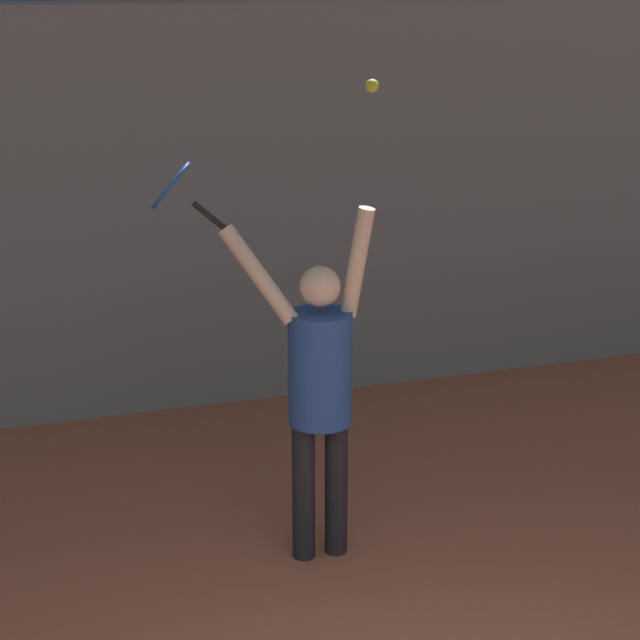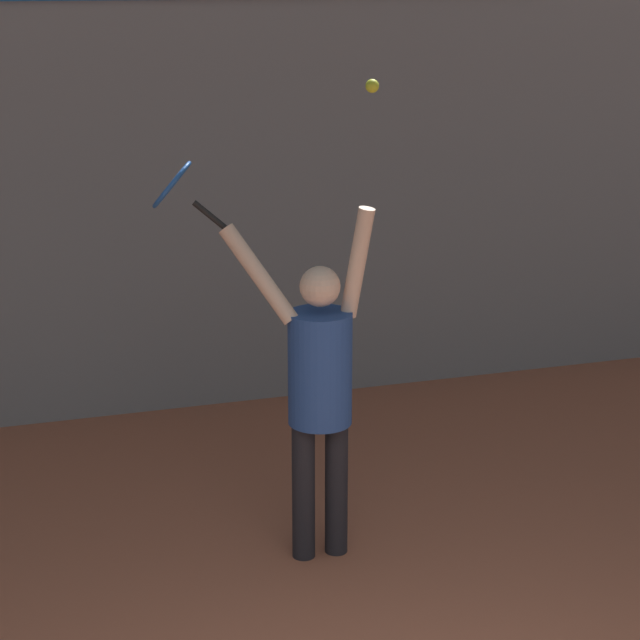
# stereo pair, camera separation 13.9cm
# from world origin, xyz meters

# --- Properties ---
(back_wall) EXTENTS (18.00, 0.10, 5.00)m
(back_wall) POSITION_xyz_m (0.00, 5.45, 2.50)
(back_wall) COLOR slate
(back_wall) RESTS_ON ground_plane
(tennis_player) EXTENTS (0.81, 0.47, 2.02)m
(tennis_player) POSITION_xyz_m (0.41, 2.90, 1.05)
(tennis_player) COLOR black
(tennis_player) RESTS_ON ground_plane
(tennis_racket) EXTENTS (0.44, 0.37, 0.37)m
(tennis_racket) POSITION_xyz_m (-0.29, 3.23, 2.10)
(tennis_racket) COLOR black
(tennis_ball) EXTENTS (0.07, 0.07, 0.07)m
(tennis_ball) POSITION_xyz_m (0.68, 2.84, 2.64)
(tennis_ball) COLOR #CCDB2D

